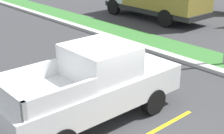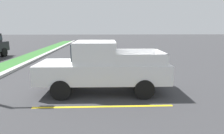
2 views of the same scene
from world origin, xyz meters
TOP-DOWN VIEW (x-y plane):
  - ground_plane at (0.00, 0.00)m, footprint 120.00×120.00m
  - parking_line_near at (-2.11, -0.64)m, footprint 0.12×4.80m
  - curb_strip at (0.00, 5.00)m, footprint 56.00×0.40m
  - pickup_truck_main at (-0.56, -0.59)m, footprint 2.04×5.26m

SIDE VIEW (x-z plane):
  - ground_plane at x=0.00m, z-range 0.00..0.00m
  - parking_line_near at x=-2.11m, z-range 0.00..0.01m
  - curb_strip at x=0.00m, z-range 0.00..0.15m
  - pickup_truck_main at x=-0.56m, z-range -0.01..2.09m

